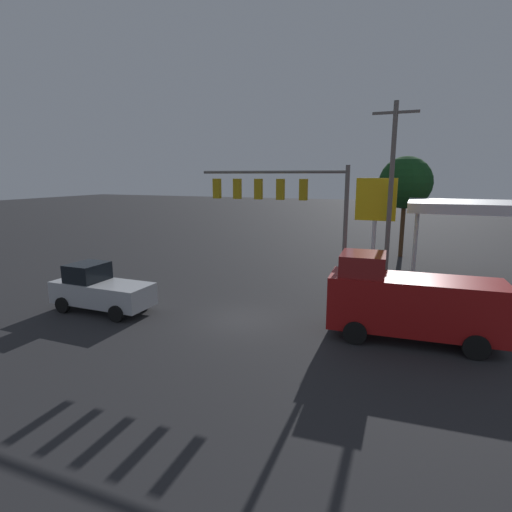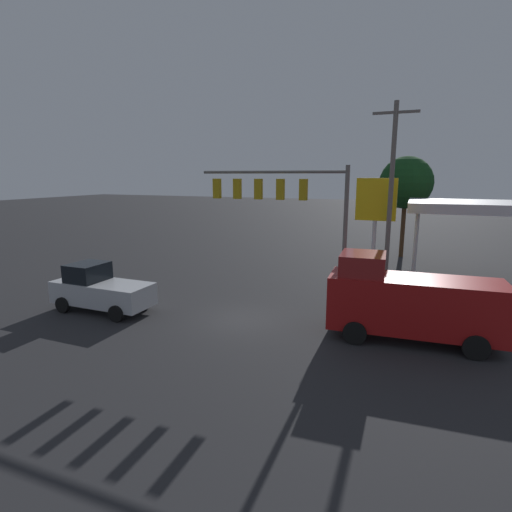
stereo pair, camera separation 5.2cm
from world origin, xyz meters
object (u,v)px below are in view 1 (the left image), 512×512
delivery_truck (409,301)px  pickup_parked (100,289)px  traffic_signal_assembly (282,201)px  street_tree (406,183)px  price_sign (375,207)px  utility_pole (390,197)px

delivery_truck → pickup_parked: size_ratio=1.33×
traffic_signal_assembly → street_tree: 17.75m
pickup_parked → delivery_truck: bearing=-172.4°
street_tree → price_sign: bearing=83.7°
traffic_signal_assembly → street_tree: size_ratio=0.89×
price_sign → pickup_parked: (12.39, 9.01, -3.85)m
utility_pole → street_tree: size_ratio=1.28×
traffic_signal_assembly → utility_pole: bearing=-133.9°
traffic_signal_assembly → street_tree: (-5.13, -16.98, 0.60)m
price_sign → delivery_truck: (-2.19, 7.19, -3.26)m
traffic_signal_assembly → delivery_truck: (-6.06, 1.57, -3.87)m
utility_pole → delivery_truck: size_ratio=1.54×
traffic_signal_assembly → utility_pole: utility_pole is taller
utility_pole → street_tree: (-0.44, -12.11, 0.55)m
utility_pole → pickup_parked: (13.21, 8.26, -4.51)m
traffic_signal_assembly → delivery_truck: bearing=165.5°
traffic_signal_assembly → delivery_truck: traffic_signal_assembly is taller
traffic_signal_assembly → delivery_truck: 7.36m
utility_pole → delivery_truck: utility_pole is taller
delivery_truck → pickup_parked: 14.71m
street_tree → pickup_parked: bearing=56.2°
price_sign → delivery_truck: bearing=106.9°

